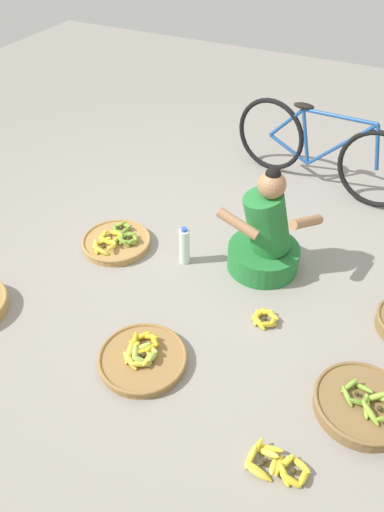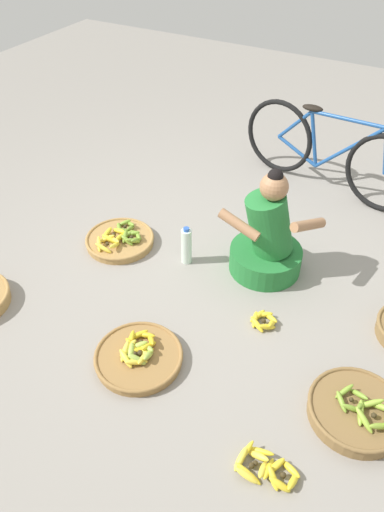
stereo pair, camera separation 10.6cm
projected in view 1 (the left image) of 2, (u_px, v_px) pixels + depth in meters
ground_plane at (204, 277)px, 3.58m from camera, size 10.00×10.00×0.00m
vendor_woman_front at (266, 238)px, 3.50m from camera, size 0.65×0.52×0.83m
bicycle_leaning at (320, 150)px, 4.32m from camera, size 1.68×0.40×0.73m
banana_basket_back_right at (362, 404)px, 2.72m from camera, size 0.54×0.54×0.16m
banana_basket_front_left at (143, 358)px, 2.98m from camera, size 0.54×0.54×0.13m
banana_basket_front_right at (117, 241)px, 3.84m from camera, size 0.53×0.53×0.13m
loose_bananas_near_bicycle at (275, 465)px, 2.47m from camera, size 0.33×0.20×0.09m
loose_bananas_near_vendor at (265, 318)px, 3.24m from camera, size 0.19×0.20×0.09m
water_bottle at (184, 246)px, 3.62m from camera, size 0.08×0.08×0.31m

